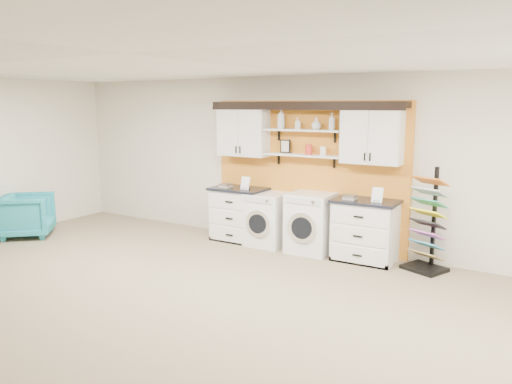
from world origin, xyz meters
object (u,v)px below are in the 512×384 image
Objects in this scene: base_cabinet_left at (239,214)px; base_cabinet_right at (365,230)px; armchair at (27,215)px; sample_rack at (427,237)px; dryer at (311,223)px; washer at (268,219)px.

base_cabinet_left is 2.26m from base_cabinet_right.
base_cabinet_left is 3.81m from armchair.
base_cabinet_left is 0.64× the size of sample_rack.
dryer is (-0.89, -0.00, 0.01)m from base_cabinet_right.
dryer is 5.06m from armchair.
base_cabinet_right is at bearing 0.22° from dryer.
washer is (0.58, -0.00, -0.02)m from base_cabinet_left.
sample_rack is at bearing -116.56° from armchair.
base_cabinet_left is 0.58m from washer.
sample_rack reaches higher than washer.
base_cabinet_right is 1.08× the size of washer.
washer is at bearing -107.88° from armchair.
sample_rack reaches higher than base_cabinet_left.
sample_rack is 6.77m from armchair.
washer reaches higher than armchair.
dryer is at bearing -0.14° from base_cabinet_left.
armchair is at bearing -159.56° from dryer.
base_cabinet_right is at bearing 0.12° from washer.
sample_rack is (2.58, 0.03, 0.04)m from washer.
base_cabinet_right is at bearing -155.32° from sample_rack.
sample_rack is (3.16, 0.03, 0.03)m from base_cabinet_left.
sample_rack is at bearing 1.93° from base_cabinet_right.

